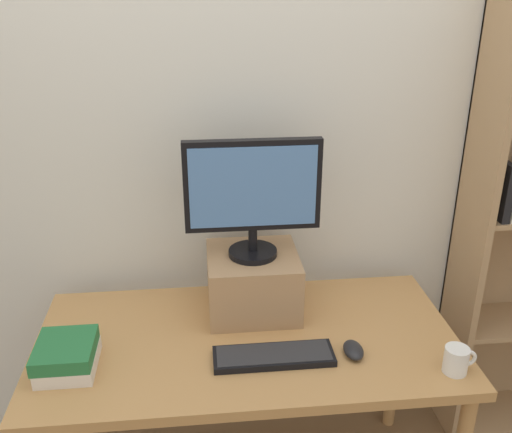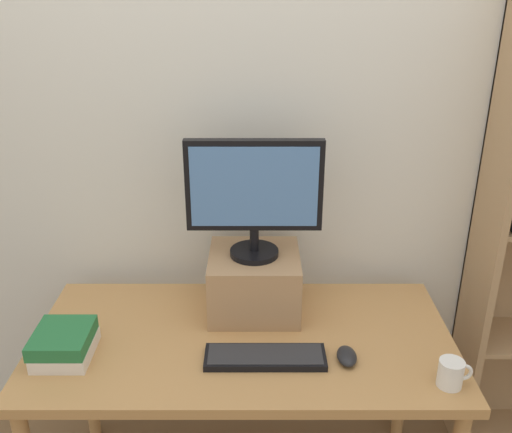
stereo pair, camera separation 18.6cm
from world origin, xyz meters
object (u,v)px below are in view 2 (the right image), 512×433
object	(u,v)px
computer_monitor	(256,193)
keyboard	(267,357)
desk	(245,354)
computer_mouse	(349,356)
coffee_mug	(453,374)
book_stack	(66,343)
riser_box	(256,282)

from	to	relation	value
computer_monitor	keyboard	xyz separation A→B (m)	(0.04, -0.31, -0.45)
desk	computer_monitor	xyz separation A→B (m)	(0.04, 0.18, 0.54)
computer_monitor	computer_mouse	bearing A→B (deg)	-46.56
computer_mouse	coffee_mug	world-z (taller)	coffee_mug
desk	book_stack	bearing A→B (deg)	-169.59
computer_mouse	book_stack	bearing A→B (deg)	178.25
riser_box	computer_mouse	world-z (taller)	riser_box
computer_monitor	coffee_mug	world-z (taller)	computer_monitor
desk	computer_mouse	xyz separation A→B (m)	(0.34, -0.13, 0.09)
computer_monitor	desk	bearing A→B (deg)	-101.98
desk	book_stack	xyz separation A→B (m)	(-0.58, -0.11, 0.12)
book_stack	coffee_mug	xyz separation A→B (m)	(1.21, -0.15, -0.00)
desk	riser_box	distance (m)	0.26
computer_monitor	book_stack	distance (m)	0.80
riser_box	coffee_mug	distance (m)	0.74
book_stack	coffee_mug	size ratio (longest dim) A/B	1.94
keyboard	book_stack	size ratio (longest dim) A/B	1.92
riser_box	keyboard	size ratio (longest dim) A/B	0.83
riser_box	coffee_mug	size ratio (longest dim) A/B	3.10
book_stack	keyboard	bearing A→B (deg)	-2.15
coffee_mug	keyboard	bearing A→B (deg)	167.78
book_stack	coffee_mug	distance (m)	1.22
computer_monitor	computer_mouse	xyz separation A→B (m)	(0.30, -0.32, -0.44)
computer_monitor	book_stack	world-z (taller)	computer_monitor
computer_mouse	keyboard	bearing A→B (deg)	179.27
coffee_mug	computer_mouse	bearing A→B (deg)	158.33
riser_box	computer_monitor	xyz separation A→B (m)	(0.00, -0.00, 0.35)
keyboard	desk	bearing A→B (deg)	119.60
riser_box	keyboard	world-z (taller)	riser_box
riser_box	computer_monitor	size ratio (longest dim) A/B	0.69
desk	riser_box	bearing A→B (deg)	78.12
computer_monitor	computer_mouse	size ratio (longest dim) A/B	4.52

